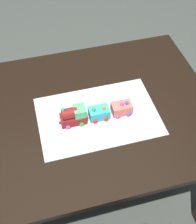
{
  "coord_description": "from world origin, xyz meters",
  "views": [
    {
      "loc": [
        -0.18,
        -0.99,
        1.93
      ],
      "look_at": [
        0.08,
        -0.05,
        0.77
      ],
      "focal_mm": 48.99,
      "sensor_mm": 36.0,
      "label": 1
    }
  ],
  "objects_px": {
    "dining_table": "(82,125)",
    "cake_car_tanker_turquoise": "(99,113)",
    "cake_locomotive": "(73,116)",
    "cake_car_flatbed_coral": "(122,108)"
  },
  "relations": [
    {
      "from": "dining_table",
      "to": "cake_car_tanker_turquoise",
      "type": "xyz_separation_m",
      "value": [
        0.08,
        -0.05,
        0.14
      ]
    },
    {
      "from": "dining_table",
      "to": "cake_locomotive",
      "type": "xyz_separation_m",
      "value": [
        -0.05,
        -0.05,
        0.16
      ]
    },
    {
      "from": "cake_locomotive",
      "to": "cake_car_flatbed_coral",
      "type": "height_order",
      "value": "cake_locomotive"
    },
    {
      "from": "dining_table",
      "to": "cake_car_flatbed_coral",
      "type": "xyz_separation_m",
      "value": [
        0.2,
        -0.05,
        0.14
      ]
    },
    {
      "from": "cake_car_tanker_turquoise",
      "to": "cake_car_flatbed_coral",
      "type": "height_order",
      "value": "same"
    },
    {
      "from": "cake_locomotive",
      "to": "dining_table",
      "type": "bearing_deg",
      "value": 47.55
    },
    {
      "from": "dining_table",
      "to": "cake_locomotive",
      "type": "height_order",
      "value": "cake_locomotive"
    },
    {
      "from": "dining_table",
      "to": "cake_car_flatbed_coral",
      "type": "relative_size",
      "value": 14.0
    },
    {
      "from": "cake_car_tanker_turquoise",
      "to": "cake_locomotive",
      "type": "bearing_deg",
      "value": 180.0
    },
    {
      "from": "cake_car_tanker_turquoise",
      "to": "dining_table",
      "type": "bearing_deg",
      "value": 146.09
    }
  ]
}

